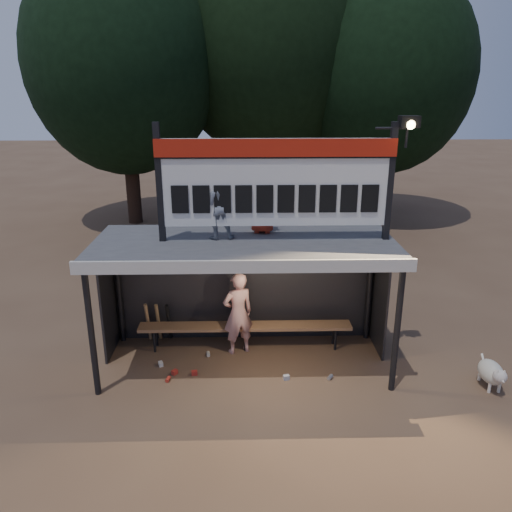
% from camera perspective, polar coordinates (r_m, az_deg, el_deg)
% --- Properties ---
extents(ground, '(80.00, 80.00, 0.00)m').
position_cam_1_polar(ground, '(9.23, -1.21, -12.07)').
color(ground, '#513928').
rests_on(ground, ground).
extents(player, '(0.68, 0.57, 1.58)m').
position_cam_1_polar(player, '(9.21, -2.07, -6.56)').
color(player, white).
rests_on(player, ground).
extents(child_a, '(0.58, 0.47, 1.13)m').
position_cam_1_polar(child_a, '(8.25, -4.41, 5.81)').
color(child_a, slate).
rests_on(child_a, dugout_shelter).
extents(child_b, '(0.53, 0.37, 1.03)m').
position_cam_1_polar(child_b, '(8.59, 0.74, 6.02)').
color(child_b, '#AF2D1B').
rests_on(child_b, dugout_shelter).
extents(dugout_shelter, '(5.10, 2.08, 2.32)m').
position_cam_1_polar(dugout_shelter, '(8.66, -1.30, -0.68)').
color(dugout_shelter, '#434345').
rests_on(dugout_shelter, ground).
extents(scoreboard_assembly, '(4.10, 0.27, 1.99)m').
position_cam_1_polar(scoreboard_assembly, '(8.06, 2.65, 8.71)').
color(scoreboard_assembly, black).
rests_on(scoreboard_assembly, dugout_shelter).
extents(bench, '(4.00, 0.35, 0.48)m').
position_cam_1_polar(bench, '(9.50, -1.24, -8.12)').
color(bench, '#926845').
rests_on(bench, ground).
extents(tree_left, '(6.46, 6.46, 9.27)m').
position_cam_1_polar(tree_left, '(18.38, -14.94, 20.63)').
color(tree_left, black).
rests_on(tree_left, ground).
extents(tree_mid, '(7.22, 7.22, 10.36)m').
position_cam_1_polar(tree_mid, '(19.50, 1.68, 22.98)').
color(tree_mid, black).
rests_on(tree_mid, ground).
extents(tree_right, '(6.08, 6.08, 8.72)m').
position_cam_1_polar(tree_right, '(19.09, 14.65, 19.58)').
color(tree_right, black).
rests_on(tree_right, ground).
extents(dog, '(0.36, 0.81, 0.49)m').
position_cam_1_polar(dog, '(9.26, 25.36, -11.96)').
color(dog, beige).
rests_on(dog, ground).
extents(bats, '(0.48, 0.33, 0.84)m').
position_cam_1_polar(bats, '(9.88, -11.09, -7.39)').
color(bats, '#A2774B').
rests_on(bats, ground).
extents(litter, '(3.07, 0.96, 0.08)m').
position_cam_1_polar(litter, '(8.94, -4.55, -12.94)').
color(litter, '#B2291E').
rests_on(litter, ground).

